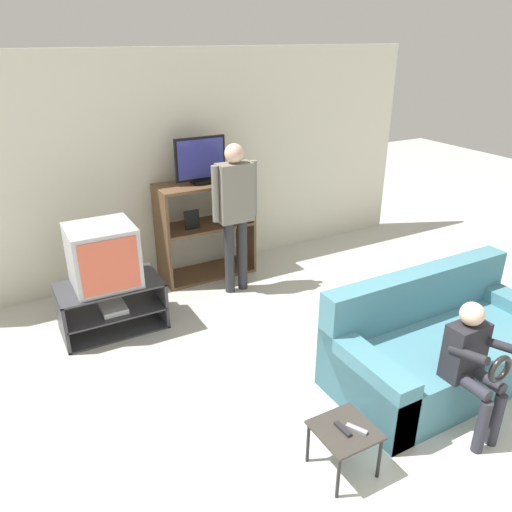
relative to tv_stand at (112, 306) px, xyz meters
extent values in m
cube|color=silver|center=(1.17, 1.01, 1.06)|extent=(6.40, 0.06, 2.60)
cube|color=#38383D|center=(0.00, 0.00, -0.23)|extent=(0.99, 0.59, 0.02)
cube|color=#38383D|center=(0.00, 0.00, -0.02)|extent=(0.96, 0.59, 0.02)
cube|color=#38383D|center=(0.00, 0.00, 0.24)|extent=(0.99, 0.59, 0.02)
cube|color=#38383D|center=(-0.48, 0.00, 0.00)|extent=(0.03, 0.59, 0.49)
cube|color=#38383D|center=(0.48, 0.00, 0.00)|extent=(0.03, 0.59, 0.49)
cube|color=silver|center=(0.00, -0.07, 0.01)|extent=(0.24, 0.28, 0.05)
cube|color=#B2B2B7|center=(-0.02, 0.02, 0.55)|extent=(0.61, 0.56, 0.60)
cube|color=#D8593F|center=(-0.02, -0.26, 0.55)|extent=(0.53, 0.01, 0.52)
cube|color=brown|center=(0.79, 0.69, 0.34)|extent=(0.03, 0.49, 1.16)
cube|color=brown|center=(1.87, 0.69, 0.34)|extent=(0.03, 0.49, 1.16)
cube|color=brown|center=(1.33, 0.69, -0.23)|extent=(1.05, 0.49, 0.03)
cube|color=brown|center=(1.33, 0.69, 0.40)|extent=(1.05, 0.49, 0.03)
cube|color=brown|center=(1.33, 0.69, 0.90)|extent=(1.05, 0.49, 0.03)
cube|color=black|center=(1.14, 0.62, 0.52)|extent=(0.18, 0.04, 0.22)
cube|color=black|center=(1.30, 0.68, 0.94)|extent=(0.21, 0.20, 0.04)
cube|color=black|center=(1.30, 0.68, 1.20)|extent=(0.60, 0.04, 0.49)
cube|color=#333899|center=(1.30, 0.66, 1.20)|extent=(0.55, 0.01, 0.44)
cube|color=#38332D|center=(0.91, -2.55, 0.10)|extent=(0.39, 0.39, 0.02)
cylinder|color=black|center=(0.74, -2.72, -0.08)|extent=(0.02, 0.02, 0.33)
cylinder|color=black|center=(1.08, -2.72, -0.08)|extent=(0.02, 0.02, 0.33)
cylinder|color=black|center=(0.74, -2.38, -0.08)|extent=(0.02, 0.02, 0.33)
cylinder|color=black|center=(1.08, -2.38, -0.08)|extent=(0.02, 0.02, 0.33)
cube|color=#232328|center=(0.89, -2.55, 0.12)|extent=(0.04, 0.15, 0.02)
cube|color=gray|center=(0.97, -2.60, 0.12)|extent=(0.10, 0.14, 0.02)
cube|color=teal|center=(2.27, -2.17, -0.03)|extent=(1.97, 0.94, 0.43)
cube|color=teal|center=(2.27, -1.80, 0.41)|extent=(1.97, 0.20, 0.44)
cube|color=teal|center=(1.39, -2.17, 0.03)|extent=(0.22, 0.94, 0.55)
cube|color=teal|center=(3.14, -2.17, 0.03)|extent=(0.22, 0.94, 0.55)
cylinder|color=#2D2D33|center=(1.37, 0.14, 0.18)|extent=(0.11, 0.11, 0.85)
cylinder|color=#2D2D33|center=(1.54, 0.14, 0.18)|extent=(0.11, 0.11, 0.85)
cube|color=gray|center=(1.46, 0.14, 0.93)|extent=(0.38, 0.20, 0.64)
cylinder|color=gray|center=(1.23, 0.14, 0.94)|extent=(0.08, 0.08, 0.61)
cylinder|color=gray|center=(1.68, 0.14, 0.94)|extent=(0.08, 0.08, 0.61)
sphere|color=beige|center=(1.46, 0.14, 1.35)|extent=(0.21, 0.21, 0.21)
cylinder|color=#2D2D38|center=(1.86, -2.88, -0.03)|extent=(0.08, 0.08, 0.43)
cylinder|color=#2D2D38|center=(2.01, -2.88, -0.03)|extent=(0.08, 0.08, 0.43)
cylinder|color=#2D2D38|center=(1.86, -2.73, 0.24)|extent=(0.09, 0.30, 0.09)
cylinder|color=#2D2D38|center=(2.01, -2.73, 0.24)|extent=(0.09, 0.30, 0.09)
cube|color=#232328|center=(1.93, -2.58, 0.41)|extent=(0.30, 0.17, 0.43)
cylinder|color=#232328|center=(1.80, -2.71, 0.49)|extent=(0.06, 0.31, 0.14)
cylinder|color=#232328|center=(2.07, -2.71, 0.49)|extent=(0.06, 0.31, 0.14)
sphere|color=beige|center=(1.93, -2.58, 0.71)|extent=(0.17, 0.17, 0.17)
torus|color=black|center=(1.93, -2.87, 0.43)|extent=(0.21, 0.04, 0.21)
camera|label=1|loc=(-0.81, -4.48, 2.49)|focal=35.00mm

